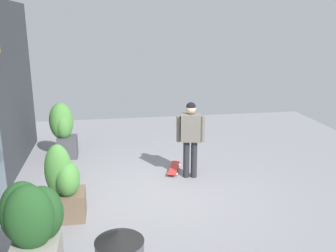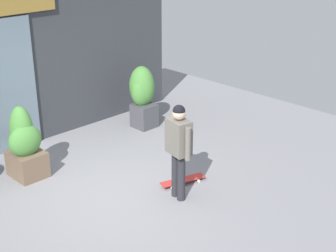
% 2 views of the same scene
% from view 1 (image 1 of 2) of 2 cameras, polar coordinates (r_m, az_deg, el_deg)
% --- Properties ---
extents(ground_plane, '(12.00, 12.00, 0.00)m').
position_cam_1_polar(ground_plane, '(7.23, -2.17, -10.39)').
color(ground_plane, gray).
extents(skateboarder, '(0.33, 0.57, 1.61)m').
position_cam_1_polar(skateboarder, '(7.68, 3.45, -1.01)').
color(skateboarder, '#28282D').
rests_on(skateboarder, ground_plane).
extents(skateboard, '(0.83, 0.41, 0.08)m').
position_cam_1_polar(skateboard, '(8.29, 0.90, -6.39)').
color(skateboard, red).
rests_on(skateboard, ground_plane).
extents(planter_box_left, '(0.68, 0.75, 1.32)m').
position_cam_1_polar(planter_box_left, '(5.05, -19.85, -13.84)').
color(planter_box_left, gray).
rests_on(planter_box_left, ground_plane).
extents(planter_box_right, '(0.60, 0.63, 1.29)m').
position_cam_1_polar(planter_box_right, '(6.41, -15.54, -8.67)').
color(planter_box_right, brown).
rests_on(planter_box_right, ground_plane).
extents(planter_box_mid, '(0.57, 0.61, 1.34)m').
position_cam_1_polar(planter_box_mid, '(9.24, -15.65, -0.20)').
color(planter_box_mid, '#47474C').
rests_on(planter_box_mid, ground_plane).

